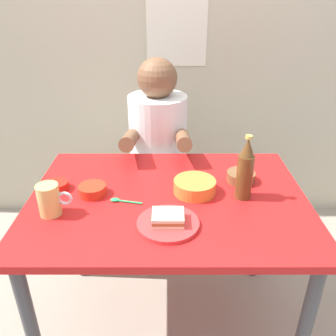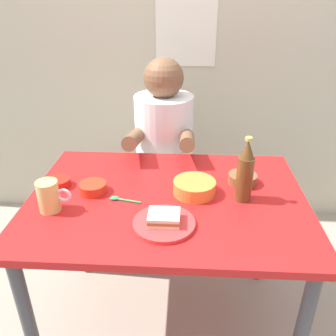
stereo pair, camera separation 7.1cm
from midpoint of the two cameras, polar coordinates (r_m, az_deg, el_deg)
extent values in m
plane|color=gray|center=(1.89, -1.18, -23.98)|extent=(6.00, 6.00, 0.00)
cube|color=#BCB299|center=(2.24, -1.00, 22.76)|extent=(4.40, 0.08, 2.60)
cube|color=silver|center=(2.20, 0.44, 23.23)|extent=(0.36, 0.01, 0.54)
cube|color=red|center=(1.40, -1.46, -5.13)|extent=(1.10, 0.80, 0.03)
cylinder|color=#3F3F44|center=(1.50, -22.56, -24.02)|extent=(0.05, 0.05, 0.71)
cylinder|color=#3F3F44|center=(1.48, 19.76, -24.42)|extent=(0.05, 0.05, 0.71)
cylinder|color=#3F3F44|center=(1.96, -15.71, -8.74)|extent=(0.05, 0.05, 0.71)
cylinder|color=#3F3F44|center=(1.95, 13.66, -8.81)|extent=(0.05, 0.05, 0.71)
cylinder|color=#4C4C51|center=(2.22, -2.39, -7.74)|extent=(0.08, 0.08, 0.41)
cylinder|color=maroon|center=(2.10, -2.51, -2.70)|extent=(0.34, 0.34, 0.04)
cylinder|color=white|center=(1.97, -2.68, 4.37)|extent=(0.32, 0.32, 0.52)
sphere|color=brown|center=(1.86, -2.92, 14.46)|extent=(0.21, 0.21, 0.21)
cylinder|color=brown|center=(1.71, -7.48, 4.60)|extent=(0.07, 0.31, 0.14)
cylinder|color=brown|center=(1.70, 1.30, 4.64)|extent=(0.07, 0.31, 0.14)
cylinder|color=red|center=(1.23, -1.58, -9.08)|extent=(0.22, 0.22, 0.01)
cube|color=beige|center=(1.22, -1.58, -8.59)|extent=(0.11, 0.09, 0.01)
cube|color=#9E592D|center=(1.22, -1.59, -8.13)|extent=(0.11, 0.09, 0.01)
cube|color=beige|center=(1.21, -1.60, -7.67)|extent=(0.11, 0.09, 0.01)
cylinder|color=#D1BC66|center=(1.34, -20.34, -4.93)|extent=(0.08, 0.08, 0.12)
torus|color=silver|center=(1.32, -18.01, -4.78)|extent=(0.06, 0.01, 0.06)
cylinder|color=#593819|center=(1.37, 10.94, -1.46)|extent=(0.06, 0.06, 0.18)
cone|color=#593819|center=(1.31, 11.41, 3.32)|extent=(0.05, 0.05, 0.07)
cylinder|color=#BFB74C|center=(1.30, 11.58, 4.97)|extent=(0.03, 0.03, 0.01)
cylinder|color=brown|center=(1.51, 10.51, -1.43)|extent=(0.12, 0.12, 0.04)
cylinder|color=brown|center=(1.51, 10.53, -1.12)|extent=(0.10, 0.10, 0.02)
cylinder|color=orange|center=(1.41, 2.93, -3.05)|extent=(0.17, 0.17, 0.05)
cylinder|color=#B25B2D|center=(1.40, 2.94, -2.62)|extent=(0.14, 0.14, 0.02)
cylinder|color=#B21E14|center=(1.51, -19.01, -2.77)|extent=(0.10, 0.10, 0.03)
cylinder|color=maroon|center=(1.51, -19.06, -2.52)|extent=(0.08, 0.08, 0.02)
cylinder|color=red|center=(1.44, -13.65, -3.53)|extent=(0.11, 0.11, 0.04)
cylinder|color=#A33521|center=(1.43, -13.68, -3.23)|extent=(0.09, 0.09, 0.02)
cylinder|color=#26A559|center=(1.36, -7.95, -5.53)|extent=(0.11, 0.03, 0.01)
ellipsoid|color=#26A559|center=(1.38, -10.11, -5.16)|extent=(0.04, 0.02, 0.01)
camera|label=1|loc=(0.04, -91.47, -0.76)|focal=37.28mm
camera|label=2|loc=(0.04, 88.53, 0.76)|focal=37.28mm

